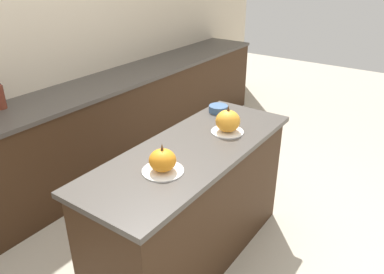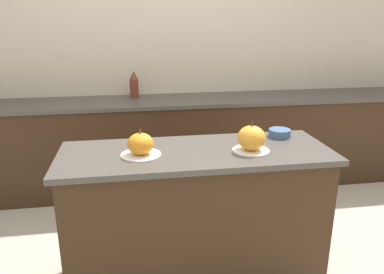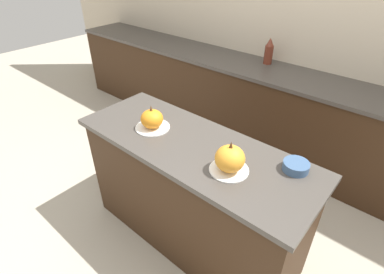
# 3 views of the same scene
# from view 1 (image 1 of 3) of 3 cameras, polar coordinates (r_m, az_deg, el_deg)

# --- Properties ---
(ground_plane) EXTENTS (12.00, 12.00, 0.00)m
(ground_plane) POSITION_cam_1_polar(r_m,az_deg,el_deg) (2.90, 0.10, -17.62)
(ground_plane) COLOR #BCB29E
(wall_back) EXTENTS (8.00, 0.06, 2.50)m
(wall_back) POSITION_cam_1_polar(r_m,az_deg,el_deg) (3.53, -24.77, 11.36)
(wall_back) COLOR beige
(wall_back) RESTS_ON ground_plane
(kitchen_island) EXTENTS (1.66, 0.62, 0.90)m
(kitchen_island) POSITION_cam_1_polar(r_m,az_deg,el_deg) (2.61, 0.11, -10.38)
(kitchen_island) COLOR #382314
(kitchen_island) RESTS_ON ground_plane
(back_counter) EXTENTS (6.00, 0.60, 0.92)m
(back_counter) POSITION_cam_1_polar(r_m,az_deg,el_deg) (3.52, -19.59, -1.63)
(back_counter) COLOR #382314
(back_counter) RESTS_ON ground_plane
(pumpkin_cake_left) EXTENTS (0.24, 0.24, 0.18)m
(pumpkin_cake_left) POSITION_cam_1_polar(r_m,az_deg,el_deg) (2.09, -4.50, -3.75)
(pumpkin_cake_left) COLOR white
(pumpkin_cake_left) RESTS_ON kitchen_island
(pumpkin_cake_right) EXTENTS (0.23, 0.23, 0.20)m
(pumpkin_cake_right) POSITION_cam_1_polar(r_m,az_deg,el_deg) (2.56, 5.48, 2.31)
(pumpkin_cake_right) COLOR white
(pumpkin_cake_right) RESTS_ON kitchen_island
(mixing_bowl) EXTENTS (0.15, 0.15, 0.05)m
(mixing_bowl) POSITION_cam_1_polar(r_m,az_deg,el_deg) (2.92, 4.03, 4.32)
(mixing_bowl) COLOR #3D5B84
(mixing_bowl) RESTS_ON kitchen_island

